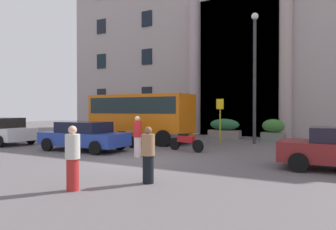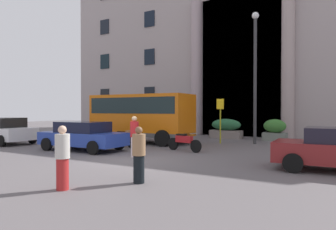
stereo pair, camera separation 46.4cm
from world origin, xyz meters
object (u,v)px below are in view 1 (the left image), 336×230
Objects in this scene: hedge_planter_far_west at (273,130)px; hedge_planter_entrance_left at (132,127)px; motorcycle_near_kerb at (123,138)px; motorcycle_far_end at (185,142)px; hedge_planter_east at (105,125)px; pedestrian_man_red_shirt at (73,158)px; bus_stop_sign at (220,116)px; orange_minibus at (142,114)px; pedestrian_child_trailing at (148,155)px; pedestrian_woman_dark_dress at (138,136)px; white_taxi_kerbside at (1,131)px; hedge_planter_entrance_right at (224,129)px; parked_sedan_far at (84,136)px; lamppost_plaza_centre at (255,68)px.

hedge_planter_entrance_left is (-11.11, -0.12, -0.04)m from hedge_planter_far_west.
motorcycle_near_kerb is 3.64m from motorcycle_far_end.
pedestrian_man_red_shirt is at bearing -51.82° from hedge_planter_east.
bus_stop_sign is 1.34× the size of hedge_planter_east.
orange_minibus is 4.06× the size of pedestrian_child_trailing.
hedge_planter_entrance_left is 1.01× the size of pedestrian_woman_dark_dress.
bus_stop_sign is at bearing -127.58° from hedge_planter_far_west.
motorcycle_far_end is 7.97m from pedestrian_man_red_shirt.
bus_stop_sign reaches higher than pedestrian_child_trailing.
orange_minibus is at bearing 165.75° from motorcycle_far_end.
hedge_planter_far_west is at bearing 37.71° from white_taxi_kerbside.
orange_minibus is at bearing -142.26° from hedge_planter_far_west.
pedestrian_man_red_shirt is at bearing -46.01° from motorcycle_near_kerb.
bus_stop_sign is 4.17m from hedge_planter_far_west.
motorcycle_near_kerb is at bearing -112.26° from hedge_planter_entrance_right.
motorcycle_near_kerb is (-6.39, -7.48, -0.21)m from hedge_planter_far_west.
motorcycle_far_end is 1.32× the size of pedestrian_child_trailing.
parked_sedan_far is 3.51m from pedestrian_woman_dark_dress.
pedestrian_man_red_shirt is (5.16, -5.70, 0.07)m from parked_sedan_far.
bus_stop_sign is 1.52× the size of hedge_planter_entrance_left.
hedge_planter_far_west is 16.60m from white_taxi_kerbside.
pedestrian_child_trailing is at bearing -90.82° from lamppost_plaza_centre.
white_taxi_kerbside is 9.71m from pedestrian_woman_dark_dress.
motorcycle_far_end is 1.27× the size of pedestrian_man_red_shirt.
pedestrian_woman_dark_dress is at bearing -44.30° from hedge_planter_east.
parked_sedan_far is 6.24m from white_taxi_kerbside.
hedge_planter_east is 1.29× the size of pedestrian_child_trailing.
lamppost_plaza_centre reaches higher than hedge_planter_entrance_left.
white_taxi_kerbside is at bearing -103.14° from hedge_planter_entrance_left.
parked_sedan_far is 1.06× the size of white_taxi_kerbside.
hedge_planter_far_west is 0.96× the size of pedestrian_child_trailing.
white_taxi_kerbside reaches higher than motorcycle_far_end.
pedestrian_child_trailing is 0.96× the size of pedestrian_man_red_shirt.
hedge_planter_entrance_right reaches higher than hedge_planter_east.
motorcycle_near_kerb and motorcycle_far_end have the same top height.
bus_stop_sign is 12.15m from pedestrian_man_red_shirt.
bus_stop_sign is 9.23m from hedge_planter_entrance_left.
lamppost_plaza_centre reaches higher than pedestrian_woman_dark_dress.
motorcycle_far_end is at bearing -110.41° from hedge_planter_far_west.
pedestrian_woman_dark_dress is at bearing -94.30° from motorcycle_far_end.
parked_sedan_far is (-4.67, -6.41, -0.91)m from bus_stop_sign.
hedge_planter_entrance_right is 10.17m from pedestrian_woman_dark_dress.
pedestrian_child_trailing is (-0.77, -13.79, 0.09)m from hedge_planter_far_west.
white_taxi_kerbside is 12.64m from pedestrian_man_red_shirt.
pedestrian_woman_dark_dress reaches higher than pedestrian_man_red_shirt.
hedge_planter_far_west is at bearing -0.47° from hedge_planter_east.
lamppost_plaza_centre is at bearing -12.87° from hedge_planter_entrance_left.
motorcycle_far_end is 1.17× the size of pedestrian_woman_dark_dress.
bus_stop_sign is at bearing -70.56° from pedestrian_man_red_shirt.
hedge_planter_east is at bearing 95.72° from white_taxi_kerbside.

